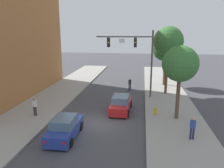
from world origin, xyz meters
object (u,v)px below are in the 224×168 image
object	(u,v)px
pedestrian_crossing_road	(130,84)
car_following_blue	(65,128)
fire_hydrant	(156,111)
traffic_signal_mast	(136,52)
street_tree_third	(166,49)
car_lead_red	(121,104)
street_tree_second	(168,42)
pedestrian_sidewalk_right_walker	(193,127)
pedestrian_sidewalk_left_walker	(35,106)
street_tree_nearest	(180,64)

from	to	relation	value
pedestrian_crossing_road	car_following_blue	bearing A→B (deg)	-105.83
fire_hydrant	traffic_signal_mast	bearing A→B (deg)	110.76
car_following_blue	street_tree_third	size ratio (longest dim) A/B	0.62
car_lead_red	street_tree_second	size ratio (longest dim) A/B	0.54
street_tree_second	car_lead_red	bearing A→B (deg)	-126.04
street_tree_second	street_tree_third	distance (m)	4.55
pedestrian_crossing_road	fire_hydrant	size ratio (longest dim) A/B	2.28
pedestrian_sidewalk_right_walker	fire_hydrant	world-z (taller)	pedestrian_sidewalk_right_walker
car_lead_red	fire_hydrant	distance (m)	3.35
car_lead_red	pedestrian_sidewalk_right_walker	size ratio (longest dim) A/B	2.63
car_lead_red	pedestrian_crossing_road	world-z (taller)	pedestrian_crossing_road
pedestrian_sidewalk_left_walker	pedestrian_crossing_road	bearing A→B (deg)	52.62
street_tree_second	street_tree_third	size ratio (longest dim) A/B	1.17
pedestrian_sidewalk_right_walker	street_tree_nearest	world-z (taller)	street_tree_nearest
traffic_signal_mast	car_following_blue	distance (m)	12.54
car_lead_red	car_following_blue	world-z (taller)	same
car_lead_red	street_tree_second	world-z (taller)	street_tree_second
fire_hydrant	car_lead_red	bearing A→B (deg)	167.63
pedestrian_sidewalk_left_walker	pedestrian_crossing_road	distance (m)	12.98
pedestrian_crossing_road	fire_hydrant	world-z (taller)	pedestrian_crossing_road
pedestrian_crossing_road	street_tree_second	distance (m)	7.13
fire_hydrant	pedestrian_sidewalk_left_walker	bearing A→B (deg)	-170.54
pedestrian_sidewalk_left_walker	street_tree_third	bearing A→B (deg)	47.33
traffic_signal_mast	pedestrian_crossing_road	distance (m)	5.39
traffic_signal_mast	pedestrian_crossing_road	size ratio (longest dim) A/B	4.57
street_tree_nearest	street_tree_third	distance (m)	12.40
car_following_blue	street_tree_third	distance (m)	19.44
pedestrian_sidewalk_left_walker	street_tree_second	bearing A→B (deg)	36.57
car_lead_red	car_following_blue	size ratio (longest dim) A/B	1.01
pedestrian_sidewalk_right_walker	street_tree_second	xyz separation A→B (m)	(-0.70, 11.80, 5.30)
traffic_signal_mast	street_tree_third	size ratio (longest dim) A/B	1.09
pedestrian_sidewalk_right_walker	fire_hydrant	distance (m)	5.02
pedestrian_sidewalk_right_walker	pedestrian_crossing_road	bearing A→B (deg)	111.64
car_lead_red	traffic_signal_mast	bearing A→B (deg)	76.43
pedestrian_sidewalk_right_walker	street_tree_third	xyz separation A→B (m)	(-0.54, 16.20, 4.16)
car_lead_red	car_following_blue	distance (m)	6.83
traffic_signal_mast	street_tree_second	bearing A→B (deg)	26.36
car_lead_red	pedestrian_sidewalk_right_walker	world-z (taller)	pedestrian_sidewalk_right_walker
fire_hydrant	street_tree_second	bearing A→B (deg)	77.96
car_lead_red	pedestrian_sidewalk_right_walker	bearing A→B (deg)	-43.04
pedestrian_crossing_road	car_lead_red	bearing A→B (deg)	-92.80
pedestrian_crossing_road	street_tree_nearest	distance (m)	11.01
pedestrian_sidewalk_right_walker	fire_hydrant	bearing A→B (deg)	117.00
traffic_signal_mast	pedestrian_sidewalk_right_walker	distance (m)	11.70
fire_hydrant	street_tree_nearest	size ratio (longest dim) A/B	0.11
car_following_blue	fire_hydrant	bearing A→B (deg)	37.33
pedestrian_sidewalk_left_walker	street_tree_third	world-z (taller)	street_tree_third
fire_hydrant	street_tree_nearest	distance (m)	4.77
pedestrian_sidewalk_left_walker	street_tree_nearest	xyz separation A→B (m)	(12.51, 1.15, 3.83)
traffic_signal_mast	street_tree_second	world-z (taller)	street_tree_second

